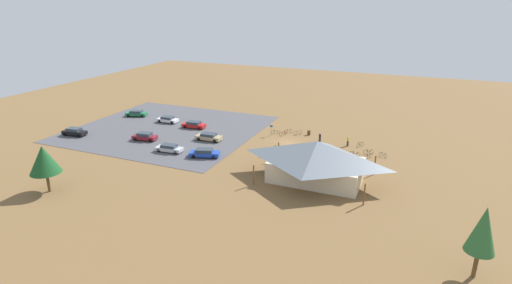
{
  "coord_description": "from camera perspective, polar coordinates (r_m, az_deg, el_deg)",
  "views": [
    {
      "loc": [
        -20.87,
        63.87,
        23.89
      ],
      "look_at": [
        4.06,
        4.88,
        1.2
      ],
      "focal_mm": 28.01,
      "sensor_mm": 36.0,
      "label": 1
    }
  ],
  "objects": [
    {
      "name": "car_red_aisle_side",
      "position": [
        80.22,
        -8.87,
        2.48
      ],
      "size": [
        4.73,
        2.23,
        1.32
      ],
      "color": "red",
      "rests_on": "parking_lot_asphalt"
    },
    {
      "name": "bicycle_green_mid_cluster",
      "position": [
        71.44,
        14.66,
        -0.35
      ],
      "size": [
        1.04,
        1.45,
        0.87
      ],
      "color": "black",
      "rests_on": "ground"
    },
    {
      "name": "bicycle_silver_yard_right",
      "position": [
        67.88,
        5.45,
        -0.86
      ],
      "size": [
        0.48,
        1.68,
        0.82
      ],
      "color": "black",
      "rests_on": "ground"
    },
    {
      "name": "car_white_near_entry",
      "position": [
        84.85,
        -12.51,
        3.17
      ],
      "size": [
        4.42,
        2.02,
        1.26
      ],
      "color": "white",
      "rests_on": "parking_lot_asphalt"
    },
    {
      "name": "ground",
      "position": [
        71.31,
        4.53,
        -0.13
      ],
      "size": [
        160.0,
        160.0,
        0.0
      ],
      "primitive_type": "plane",
      "color": "brown",
      "rests_on": "ground"
    },
    {
      "name": "bicycle_green_near_sign",
      "position": [
        67.8,
        17.67,
        -1.77
      ],
      "size": [
        1.39,
        0.96,
        0.83
      ],
      "color": "black",
      "rests_on": "ground"
    },
    {
      "name": "car_maroon_mid_lot",
      "position": [
        74.91,
        -15.6,
        0.77
      ],
      "size": [
        4.59,
        2.42,
        1.41
      ],
      "color": "maroon",
      "rests_on": "parking_lot_asphalt"
    },
    {
      "name": "pine_west",
      "position": [
        41.02,
        29.68,
        -10.87
      ],
      "size": [
        2.6,
        2.6,
        7.18
      ],
      "color": "brown",
      "rests_on": "ground"
    },
    {
      "name": "bike_pavilion",
      "position": [
        56.14,
        8.65,
        -2.33
      ],
      "size": [
        15.22,
        10.38,
        5.73
      ],
      "color": "beige",
      "rests_on": "ground"
    },
    {
      "name": "car_black_front_row",
      "position": [
        82.05,
        -24.5,
        1.34
      ],
      "size": [
        4.64,
        2.26,
        1.46
      ],
      "color": "black",
      "rests_on": "parking_lot_asphalt"
    },
    {
      "name": "visitor_by_pavilion",
      "position": [
        71.11,
        12.98,
        0.15
      ],
      "size": [
        0.37,
        0.4,
        1.77
      ],
      "color": "#2D3347",
      "rests_on": "ground"
    },
    {
      "name": "bicycle_black_front_row",
      "position": [
        68.41,
        15.78,
        -1.35
      ],
      "size": [
        1.57,
        0.75,
        0.85
      ],
      "color": "black",
      "rests_on": "ground"
    },
    {
      "name": "pine_far_west",
      "position": [
        58.37,
        -28.04,
        -2.23
      ],
      "size": [
        3.94,
        3.94,
        6.42
      ],
      "color": "brown",
      "rests_on": "ground"
    },
    {
      "name": "car_silver_back_corner",
      "position": [
        68.16,
        -12.29,
        -0.86
      ],
      "size": [
        4.7,
        2.11,
        1.27
      ],
      "color": "#BCBCC1",
      "rests_on": "parking_lot_asphalt"
    },
    {
      "name": "trash_bin",
      "position": [
        75.85,
        7.56,
        1.33
      ],
      "size": [
        0.6,
        0.6,
        0.9
      ],
      "primitive_type": "cylinder",
      "color": "brown",
      "rests_on": "ground"
    },
    {
      "name": "bicycle_white_yard_front",
      "position": [
        67.74,
        3.19,
        -0.82
      ],
      "size": [
        1.67,
        0.61,
        0.85
      ],
      "color": "black",
      "rests_on": "ground"
    },
    {
      "name": "bicycle_yellow_trailside",
      "position": [
        75.71,
        6.01,
        1.32
      ],
      "size": [
        1.28,
        1.3,
        0.91
      ],
      "color": "black",
      "rests_on": "ground"
    },
    {
      "name": "bicycle_blue_by_bin",
      "position": [
        67.08,
        13.9,
        -1.64
      ],
      "size": [
        1.74,
        0.48,
        0.77
      ],
      "color": "black",
      "rests_on": "ground"
    },
    {
      "name": "bicycle_yellow_yard_center",
      "position": [
        64.66,
        1.27,
        -1.84
      ],
      "size": [
        1.33,
        1.22,
        0.81
      ],
      "color": "black",
      "rests_on": "ground"
    },
    {
      "name": "car_green_inner_stall",
      "position": [
        91.28,
        -16.71,
        3.96
      ],
      "size": [
        4.78,
        3.13,
        1.28
      ],
      "color": "#1E6B3D",
      "rests_on": "parking_lot_asphalt"
    },
    {
      "name": "lot_sign",
      "position": [
        74.44,
        2.18,
        1.92
      ],
      "size": [
        0.56,
        0.08,
        2.2
      ],
      "color": "#99999E",
      "rests_on": "ground"
    },
    {
      "name": "visitor_crossing_yard",
      "position": [
        72.37,
        9.11,
        0.69
      ],
      "size": [
        0.39,
        0.4,
        1.63
      ],
      "color": "#2D3347",
      "rests_on": "ground"
    },
    {
      "name": "bicycle_purple_near_porch",
      "position": [
        66.51,
        15.73,
        -1.98
      ],
      "size": [
        0.81,
        1.54,
        0.84
      ],
      "color": "black",
      "rests_on": "ground"
    },
    {
      "name": "bicycle_orange_lone_east",
      "position": [
        76.65,
        4.64,
        1.56
      ],
      "size": [
        1.32,
        1.05,
        0.75
      ],
      "color": "black",
      "rests_on": "ground"
    },
    {
      "name": "car_tan_far_end",
      "position": [
        72.57,
        -6.77,
        0.75
      ],
      "size": [
        4.77,
        2.12,
        1.33
      ],
      "color": "tan",
      "rests_on": "parking_lot_asphalt"
    },
    {
      "name": "car_blue_second_row",
      "position": [
        64.96,
        -7.38,
        -1.55
      ],
      "size": [
        5.13,
        3.25,
        1.36
      ],
      "color": "#1E42B2",
      "rests_on": "parking_lot_asphalt"
    },
    {
      "name": "parking_lot_asphalt",
      "position": [
        80.86,
        -12.43,
        1.87
      ],
      "size": [
        34.8,
        32.56,
        0.05
      ],
      "primitive_type": "cube",
      "color": "#4C4C51",
      "rests_on": "ground"
    },
    {
      "name": "bicycle_red_edge_south",
      "position": [
        75.01,
        3.86,
        1.2
      ],
      "size": [
        0.88,
        1.55,
        0.86
      ],
      "color": "black",
      "rests_on": "ground"
    },
    {
      "name": "bicycle_teal_yard_left",
      "position": [
        76.01,
        2.82,
        1.44
      ],
      "size": [
        1.65,
        0.48,
        0.75
      ],
      "color": "black",
      "rests_on": "ground"
    }
  ]
}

